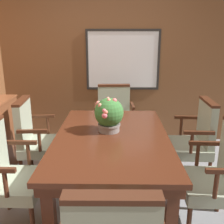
% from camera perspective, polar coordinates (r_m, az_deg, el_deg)
% --- Properties ---
extents(ground_plane, '(14.00, 14.00, 0.00)m').
position_cam_1_polar(ground_plane, '(2.85, -3.93, -20.23)').
color(ground_plane, gray).
extents(wall_back, '(7.20, 0.08, 2.45)m').
position_cam_1_polar(wall_back, '(4.21, -2.04, 9.99)').
color(wall_back, brown).
rests_on(wall_back, ground_plane).
extents(dining_table, '(1.12, 1.77, 0.74)m').
position_cam_1_polar(dining_table, '(2.66, -0.05, -6.98)').
color(dining_table, '#4C2314').
rests_on(dining_table, ground_plane).
extents(chair_head_far, '(0.58, 0.49, 1.00)m').
position_cam_1_polar(chair_head_far, '(3.87, 0.47, -0.88)').
color(chair_head_far, '#472314').
rests_on(chair_head_far, ground_plane).
extents(chair_left_near, '(0.47, 0.57, 1.00)m').
position_cam_1_polar(chair_left_near, '(2.53, -22.01, -12.02)').
color(chair_left_near, '#472314').
rests_on(chair_left_near, ground_plane).
extents(chair_right_far, '(0.48, 0.57, 1.00)m').
position_cam_1_polar(chair_right_far, '(3.21, 17.65, -5.44)').
color(chair_right_far, '#472314').
rests_on(chair_right_far, ground_plane).
extents(chair_right_near, '(0.48, 0.57, 1.00)m').
position_cam_1_polar(chair_right_near, '(2.51, 22.09, -12.27)').
color(chair_right_near, '#472314').
rests_on(chair_right_near, ground_plane).
extents(chair_left_far, '(0.50, 0.59, 1.00)m').
position_cam_1_polar(chair_left_far, '(3.23, -16.46, -5.18)').
color(chair_left_far, '#472314').
rests_on(chair_left_far, ground_plane).
extents(potted_plant, '(0.30, 0.32, 0.36)m').
position_cam_1_polar(potted_plant, '(2.68, -0.67, -0.55)').
color(potted_plant, gray).
rests_on(potted_plant, dining_table).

